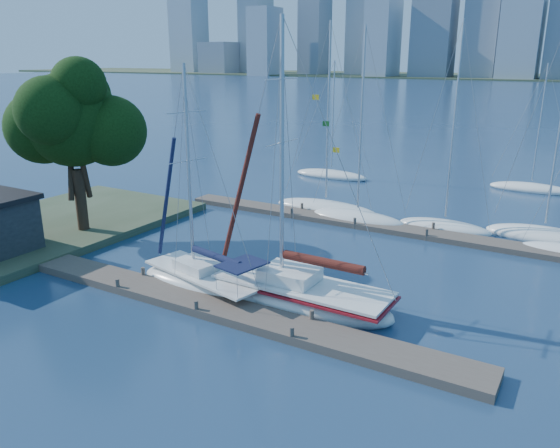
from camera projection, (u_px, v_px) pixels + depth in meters
The scene contains 13 objects.
ground at pixel (209, 309), 25.77m from camera, with size 700.00×700.00×0.00m, color navy.
near_dock at pixel (209, 305), 25.72m from camera, with size 26.00×2.00×0.40m, color brown.
far_dock at pixel (372, 225), 37.95m from camera, with size 30.00×1.80×0.36m, color brown.
shore at pixel (33, 232), 36.39m from camera, with size 12.00×22.00×0.50m, color #38472D.
tree at pixel (72, 118), 33.89m from camera, with size 8.39×7.67×11.47m.
sailboat_navy at pixel (205, 272), 27.78m from camera, with size 8.15×4.16×11.70m.
sailboat_maroon at pixel (301, 285), 25.98m from camera, with size 9.39×3.19×13.81m.
bg_boat_1 at pixel (326, 208), 41.92m from camera, with size 8.74×4.43×14.25m.
bg_boat_2 at pixel (357, 218), 39.24m from camera, with size 7.08×2.51×13.80m.
bg_boat_3 at pixel (444, 226), 37.37m from camera, with size 6.64×3.74×14.03m.
bg_boat_4 at pixel (544, 235), 35.45m from camera, with size 7.61×5.08×15.64m.
bg_boat_6 at pixel (331, 175), 53.75m from camera, with size 7.85×4.17×11.43m.
bg_boat_7 at pixel (531, 188), 48.31m from camera, with size 7.19×3.11×11.26m.
Camera 1 is at (14.76, -18.52, 11.45)m, focal length 35.00 mm.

